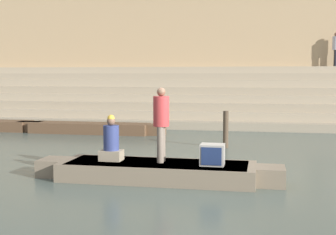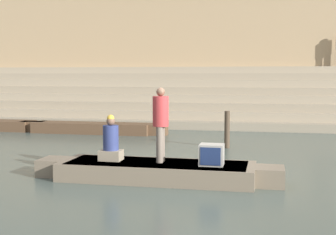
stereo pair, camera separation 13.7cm
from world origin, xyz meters
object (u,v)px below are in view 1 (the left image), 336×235
at_px(person_standing, 161,119).
at_px(person_rowing, 111,143).
at_px(tv_set, 212,155).
at_px(person_on_steps, 336,47).
at_px(rowboat_main, 157,171).
at_px(mooring_post, 226,129).
at_px(moored_boat_shore, 89,128).

height_order(person_standing, person_rowing, person_standing).
distance_m(tv_set, person_on_steps, 15.90).
bearing_deg(person_rowing, person_on_steps, 66.05).
height_order(person_rowing, person_on_steps, person_on_steps).
xyz_separation_m(rowboat_main, person_rowing, (-1.08, 0.05, 0.60)).
height_order(person_standing, mooring_post, person_standing).
xyz_separation_m(tv_set, mooring_post, (-0.10, 5.03, -0.03)).
height_order(rowboat_main, mooring_post, mooring_post).
xyz_separation_m(person_rowing, tv_set, (2.32, -0.11, -0.18)).
distance_m(rowboat_main, mooring_post, 5.10).
bearing_deg(person_on_steps, rowboat_main, -75.53).
height_order(person_rowing, mooring_post, person_rowing).
height_order(tv_set, mooring_post, mooring_post).
bearing_deg(rowboat_main, person_standing, 54.58).
xyz_separation_m(moored_boat_shore, mooring_post, (5.66, -2.69, 0.37)).
xyz_separation_m(person_rowing, moored_boat_shore, (-3.45, 7.61, -0.58)).
xyz_separation_m(person_standing, person_on_steps, (5.76, 14.73, 2.39)).
relative_size(person_standing, person_rowing, 1.59).
xyz_separation_m(person_standing, mooring_post, (1.06, 4.86, -0.76)).
relative_size(person_standing, tv_set, 3.24).
bearing_deg(moored_boat_shore, person_standing, -54.81).
distance_m(person_rowing, person_on_steps, 16.58).
relative_size(tv_set, moored_boat_shore, 0.08).
bearing_deg(tv_set, person_standing, 164.40).
height_order(tv_set, moored_boat_shore, tv_set).
bearing_deg(mooring_post, person_rowing, -114.22).
distance_m(person_rowing, moored_boat_shore, 8.38).
height_order(person_standing, moored_boat_shore, person_standing).
bearing_deg(moored_boat_shore, person_on_steps, 38.55).
bearing_deg(mooring_post, person_on_steps, 64.54).
distance_m(person_standing, tv_set, 1.38).
height_order(rowboat_main, person_rowing, person_rowing).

